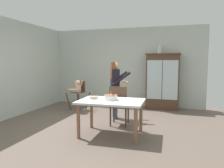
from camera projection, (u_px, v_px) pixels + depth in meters
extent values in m
plane|color=#66564C|center=(100.00, 126.00, 5.03)|extent=(6.24, 6.24, 0.00)
cube|color=beige|center=(125.00, 67.00, 7.39)|extent=(5.32, 0.06, 2.70)
cube|color=beige|center=(8.00, 69.00, 5.64)|extent=(0.06, 5.32, 2.70)
cube|color=#4C3323|center=(162.00, 82.00, 6.82)|extent=(1.03, 0.42, 1.76)
cube|color=#4C3323|center=(163.00, 54.00, 6.73)|extent=(1.09, 0.48, 0.04)
cube|color=silver|center=(154.00, 80.00, 6.68)|extent=(0.47, 0.01, 1.24)
cube|color=silver|center=(170.00, 80.00, 6.54)|extent=(0.47, 0.01, 1.24)
cube|color=#4C3323|center=(163.00, 79.00, 6.81)|extent=(0.95, 0.36, 0.02)
cylinder|color=#B2B7B2|center=(160.00, 50.00, 6.74)|extent=(0.13, 0.13, 0.22)
cylinder|color=#B2B7B2|center=(160.00, 46.00, 6.73)|extent=(0.07, 0.07, 0.05)
cylinder|color=#4C3323|center=(68.00, 101.00, 6.71)|extent=(0.16, 0.11, 0.56)
cylinder|color=#4C3323|center=(79.00, 103.00, 6.47)|extent=(0.11, 0.17, 0.56)
cylinder|color=#4C3323|center=(78.00, 99.00, 7.08)|extent=(0.11, 0.17, 0.56)
cylinder|color=#4C3323|center=(88.00, 101.00, 6.84)|extent=(0.16, 0.11, 0.56)
cube|color=#4C3323|center=(78.00, 102.00, 6.78)|extent=(0.42, 0.15, 0.02)
cube|color=#4C3323|center=(78.00, 92.00, 6.74)|extent=(0.42, 0.42, 0.02)
cube|color=#4C3323|center=(81.00, 86.00, 6.85)|extent=(0.30, 0.11, 0.34)
cube|color=brown|center=(72.00, 90.00, 6.51)|extent=(0.49, 0.35, 0.02)
cylinder|color=beige|center=(78.00, 88.00, 6.75)|extent=(0.17, 0.17, 0.22)
sphere|color=tan|center=(78.00, 83.00, 6.73)|extent=(0.15, 0.15, 0.15)
cylinder|color=tan|center=(75.00, 83.00, 6.80)|extent=(0.10, 0.07, 0.17)
cylinder|color=tan|center=(82.00, 83.00, 6.66)|extent=(0.10, 0.07, 0.17)
cylinder|color=#3D4C6B|center=(115.00, 104.00, 5.64)|extent=(0.11, 0.11, 0.82)
cylinder|color=#3D4C6B|center=(114.00, 103.00, 5.81)|extent=(0.11, 0.11, 0.82)
cube|color=black|center=(115.00, 79.00, 5.66)|extent=(0.33, 0.41, 0.52)
cube|color=white|center=(119.00, 79.00, 5.67)|extent=(0.03, 0.06, 0.49)
sphere|color=tan|center=(115.00, 66.00, 5.62)|extent=(0.19, 0.19, 0.19)
cube|color=brown|center=(113.00, 70.00, 5.63)|extent=(0.17, 0.22, 0.44)
cylinder|color=black|center=(121.00, 79.00, 5.48)|extent=(0.47, 0.27, 0.37)
sphere|color=tan|center=(127.00, 83.00, 5.51)|extent=(0.08, 0.08, 0.08)
cylinder|color=black|center=(119.00, 78.00, 5.87)|extent=(0.47, 0.27, 0.37)
sphere|color=tan|center=(124.00, 81.00, 5.91)|extent=(0.08, 0.08, 0.08)
cube|color=silver|center=(111.00, 101.00, 4.35)|extent=(1.35, 0.94, 0.04)
cylinder|color=brown|center=(78.00, 121.00, 4.19)|extent=(0.07, 0.07, 0.70)
cylinder|color=brown|center=(136.00, 126.00, 3.89)|extent=(0.07, 0.07, 0.70)
cylinder|color=brown|center=(91.00, 113.00, 4.89)|extent=(0.07, 0.07, 0.70)
cylinder|color=brown|center=(141.00, 116.00, 4.59)|extent=(0.07, 0.07, 0.70)
cylinder|color=white|center=(111.00, 98.00, 4.39)|extent=(0.28, 0.28, 0.10)
cylinder|color=#935B3D|center=(111.00, 95.00, 4.38)|extent=(0.27, 0.27, 0.01)
cylinder|color=#F2E5CC|center=(111.00, 93.00, 4.38)|extent=(0.01, 0.01, 0.06)
cone|color=yellow|center=(111.00, 91.00, 4.37)|extent=(0.02, 0.02, 0.02)
sphere|color=red|center=(113.00, 94.00, 4.33)|extent=(0.04, 0.04, 0.04)
cylinder|color=#C6AD93|center=(94.00, 98.00, 4.52)|extent=(0.18, 0.18, 0.05)
cylinder|color=#4C3323|center=(128.00, 114.00, 5.28)|extent=(0.04, 0.04, 0.45)
cylinder|color=#4C3323|center=(114.00, 113.00, 5.37)|extent=(0.04, 0.04, 0.45)
cylinder|color=#4C3323|center=(126.00, 118.00, 4.92)|extent=(0.04, 0.04, 0.45)
cylinder|color=#4C3323|center=(110.00, 117.00, 5.01)|extent=(0.04, 0.04, 0.45)
cube|color=brown|center=(120.00, 106.00, 5.12)|extent=(0.47, 0.47, 0.03)
cube|color=#4C3323|center=(118.00, 97.00, 4.90)|extent=(0.42, 0.06, 0.48)
cylinder|color=#4C3323|center=(126.00, 97.00, 4.86)|extent=(0.03, 0.03, 0.48)
cylinder|color=#4C3323|center=(110.00, 97.00, 4.94)|extent=(0.03, 0.03, 0.48)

